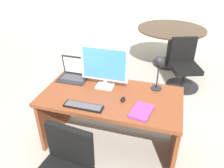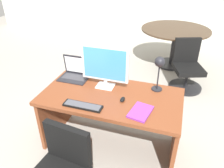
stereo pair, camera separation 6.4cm
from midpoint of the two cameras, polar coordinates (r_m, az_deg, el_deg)
ground at (r=4.04m, az=6.88°, el=-0.30°), size 12.00×12.00×0.00m
desk at (r=2.57m, az=0.75°, el=-6.18°), size 1.53×0.79×0.72m
monitor at (r=2.44m, az=-1.08°, el=5.01°), size 0.54×0.16×0.50m
laptop at (r=2.79m, az=-8.67°, el=3.46°), size 0.35×0.27×0.26m
keyboard at (r=2.25m, az=-6.75°, el=-5.59°), size 0.41×0.11×0.02m
mouse at (r=2.32m, az=3.54°, el=-4.00°), size 0.05×0.09×0.04m
desk_lamp at (r=2.41m, az=12.85°, el=4.45°), size 0.12×0.14×0.41m
book at (r=2.18m, az=8.22°, el=-7.12°), size 0.23×0.30×0.02m
meeting_table at (r=4.71m, az=16.19°, el=11.36°), size 1.34×1.34×0.79m
meeting_chair_near at (r=4.04m, az=19.17°, el=3.53°), size 0.59×0.60×0.85m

